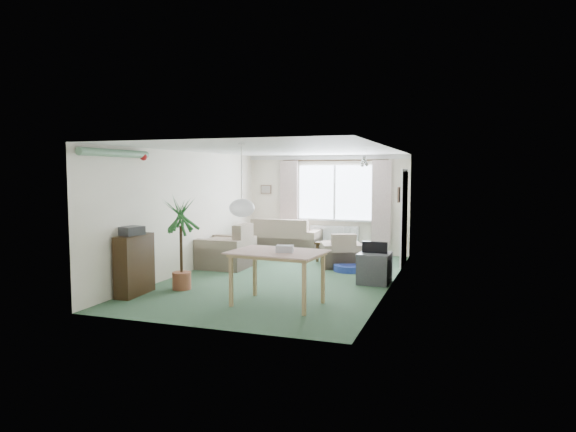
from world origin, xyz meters
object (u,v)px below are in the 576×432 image
(coffee_table, at_px, (339,253))
(tv_cube, at_px, (375,268))
(bookshelf, at_px, (135,265))
(armchair_corner, at_px, (341,250))
(armchair_left, at_px, (226,245))
(pet_bed, at_px, (350,268))
(houseplant, at_px, (181,243))
(sofa, at_px, (284,236))
(dining_table, at_px, (278,279))

(coffee_table, height_order, tv_cube, tv_cube)
(bookshelf, bearing_deg, armchair_corner, 50.53)
(coffee_table, relative_size, tv_cube, 1.63)
(bookshelf, distance_m, tv_cube, 4.14)
(armchair_left, bearing_deg, pet_bed, 99.73)
(houseplant, bearing_deg, armchair_left, 94.81)
(armchair_corner, relative_size, armchair_left, 0.79)
(sofa, relative_size, dining_table, 1.38)
(armchair_corner, distance_m, houseplant, 3.63)
(armchair_left, relative_size, houseplant, 0.64)
(coffee_table, relative_size, bookshelf, 1.00)
(bookshelf, height_order, dining_table, bookshelf)
(dining_table, bearing_deg, houseplant, 166.94)
(tv_cube, height_order, pet_bed, tv_cube)
(armchair_corner, distance_m, armchair_left, 2.42)
(coffee_table, bearing_deg, dining_table, -90.64)
(armchair_left, height_order, bookshelf, bookshelf)
(armchair_corner, relative_size, tv_cube, 1.35)
(bookshelf, bearing_deg, houseplant, 45.86)
(armchair_corner, distance_m, dining_table, 3.37)
(houseplant, distance_m, pet_bed, 3.53)
(coffee_table, distance_m, bookshelf, 4.68)
(pet_bed, bearing_deg, tv_cube, -55.81)
(coffee_table, bearing_deg, tv_cube, -59.58)
(armchair_left, bearing_deg, tv_cube, 80.54)
(coffee_table, height_order, pet_bed, coffee_table)
(houseplant, relative_size, tv_cube, 2.64)
(sofa, relative_size, armchair_corner, 2.16)
(armchair_left, distance_m, houseplant, 2.13)
(coffee_table, relative_size, dining_table, 0.77)
(sofa, bearing_deg, tv_cube, 133.67)
(bookshelf, bearing_deg, tv_cube, 28.24)
(armchair_left, bearing_deg, bookshelf, -6.96)
(sofa, distance_m, dining_table, 4.85)
(armchair_left, distance_m, dining_table, 3.28)
(armchair_corner, height_order, bookshelf, bookshelf)
(houseplant, bearing_deg, pet_bed, 46.83)
(armchair_left, height_order, dining_table, armchair_left)
(houseplant, bearing_deg, sofa, 84.78)
(houseplant, bearing_deg, armchair_corner, 54.40)
(armchair_left, xyz_separation_m, dining_table, (2.08, -2.54, -0.06))
(coffee_table, height_order, houseplant, houseplant)
(dining_table, bearing_deg, bookshelf, -176.52)
(armchair_corner, bearing_deg, sofa, -57.25)
(sofa, relative_size, pet_bed, 2.71)
(armchair_corner, xyz_separation_m, bookshelf, (-2.61, -3.52, 0.13))
(sofa, relative_size, tv_cube, 2.91)
(dining_table, xyz_separation_m, tv_cube, (1.12, 1.99, -0.12))
(armchair_corner, xyz_separation_m, houseplant, (-2.10, -2.93, 0.43))
(bookshelf, relative_size, tv_cube, 1.63)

